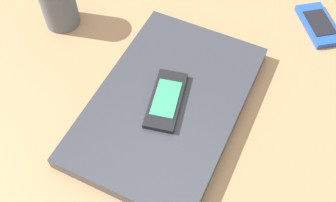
{
  "coord_description": "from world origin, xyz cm",
  "views": [
    {
      "loc": [
        25.08,
        29.58,
        58.81
      ],
      "look_at": [
        -1.5,
        3.83,
        5.0
      ],
      "focal_mm": 42.57,
      "sensor_mm": 36.0,
      "label": 1
    }
  ],
  "objects": [
    {
      "name": "cell_phone_on_desk",
      "position": [
        -35.49,
        11.64,
        3.6
      ],
      "size": [
        10.62,
        12.12,
        1.26
      ],
      "color": "#1E479E",
      "rests_on": "desk_surface"
    },
    {
      "name": "laptop_closed",
      "position": [
        -1.5,
        3.83,
        4.26
      ],
      "size": [
        40.58,
        32.83,
        2.52
      ],
      "primitive_type": "cube",
      "rotation": [
        0.0,
        0.0,
        0.32
      ],
      "color": "#33353D",
      "rests_on": "desk_surface"
    },
    {
      "name": "cell_phone_on_laptop",
      "position": [
        -0.96,
        3.92,
        5.99
      ],
      "size": [
        12.4,
        10.13,
        1.02
      ],
      "color": "black",
      "rests_on": "laptop_closed"
    },
    {
      "name": "desk_surface",
      "position": [
        0.0,
        0.0,
        1.5
      ],
      "size": [
        120.0,
        80.0,
        3.0
      ],
      "primitive_type": "cube",
      "color": "#9E7751",
      "rests_on": "ground"
    },
    {
      "name": "pen_cup",
      "position": [
        -1.77,
        -25.11,
        7.86
      ],
      "size": [
        6.6,
        6.6,
        9.72
      ],
      "primitive_type": "cylinder",
      "color": "#595B60",
      "rests_on": "desk_surface"
    }
  ]
}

